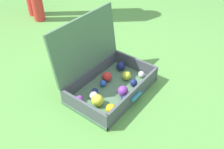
{
  "coord_description": "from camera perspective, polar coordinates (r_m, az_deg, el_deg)",
  "views": [
    {
      "loc": [
        -1.06,
        -0.8,
        1.22
      ],
      "look_at": [
        0.0,
        0.01,
        0.16
      ],
      "focal_mm": 38.98,
      "sensor_mm": 36.0,
      "label": 1
    }
  ],
  "objects": [
    {
      "name": "ground_plane",
      "position": [
        1.8,
        0.14,
        -4.16
      ],
      "size": [
        16.0,
        16.0,
        0.0
      ],
      "primitive_type": "plane",
      "color": "#569342"
    },
    {
      "name": "open_suitcase",
      "position": [
        1.76,
        -1.52,
        -0.48
      ],
      "size": [
        0.63,
        0.49,
        0.53
      ],
      "color": "#4C7051",
      "rests_on": "ground"
    }
  ]
}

